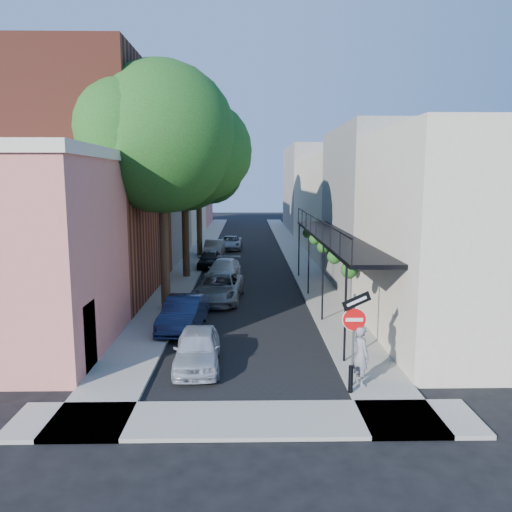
{
  "coord_description": "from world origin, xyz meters",
  "views": [
    {
      "loc": [
        0.05,
        -13.01,
        6.19
      ],
      "look_at": [
        0.43,
        8.87,
        2.8
      ],
      "focal_mm": 35.0,
      "sensor_mm": 36.0,
      "label": 1
    }
  ],
  "objects_px": {
    "bollard": "(351,379)",
    "parked_car_f": "(214,249)",
    "pedestrian": "(361,355)",
    "sign_post": "(354,323)",
    "oak_far": "(204,152)",
    "parked_car_b": "(184,313)",
    "parked_car_c": "(219,288)",
    "oak_mid": "(191,165)",
    "parked_car_d": "(224,270)",
    "parked_car_a": "(197,349)",
    "parked_car_e": "(209,259)",
    "parked_car_g": "(230,243)",
    "oak_near": "(172,141)"
  },
  "relations": [
    {
      "from": "parked_car_e",
      "to": "parked_car_f",
      "type": "height_order",
      "value": "parked_car_f"
    },
    {
      "from": "parked_car_a",
      "to": "pedestrian",
      "type": "height_order",
      "value": "pedestrian"
    },
    {
      "from": "parked_car_d",
      "to": "bollard",
      "type": "bearing_deg",
      "value": -68.48
    },
    {
      "from": "oak_mid",
      "to": "parked_car_d",
      "type": "height_order",
      "value": "oak_mid"
    },
    {
      "from": "parked_car_e",
      "to": "parked_car_g",
      "type": "xyz_separation_m",
      "value": [
        1.15,
        9.39,
        -0.03
      ]
    },
    {
      "from": "oak_near",
      "to": "parked_car_d",
      "type": "distance_m",
      "value": 10.15
    },
    {
      "from": "oak_far",
      "to": "parked_car_e",
      "type": "xyz_separation_m",
      "value": [
        0.75,
        -5.82,
        -7.63
      ]
    },
    {
      "from": "oak_near",
      "to": "parked_car_a",
      "type": "xyz_separation_m",
      "value": [
        1.75,
        -7.4,
        -7.25
      ]
    },
    {
      "from": "parked_car_e",
      "to": "parked_car_g",
      "type": "distance_m",
      "value": 9.46
    },
    {
      "from": "oak_far",
      "to": "parked_car_b",
      "type": "xyz_separation_m",
      "value": [
        0.75,
        -20.19,
        -7.58
      ]
    },
    {
      "from": "pedestrian",
      "to": "parked_car_b",
      "type": "bearing_deg",
      "value": 25.32
    },
    {
      "from": "parked_car_f",
      "to": "pedestrian",
      "type": "height_order",
      "value": "pedestrian"
    },
    {
      "from": "parked_car_a",
      "to": "parked_car_c",
      "type": "distance_m",
      "value": 9.02
    },
    {
      "from": "parked_car_b",
      "to": "parked_car_g",
      "type": "height_order",
      "value": "parked_car_b"
    },
    {
      "from": "parked_car_b",
      "to": "oak_near",
      "type": "bearing_deg",
      "value": 109.28
    },
    {
      "from": "oak_near",
      "to": "oak_mid",
      "type": "distance_m",
      "value": 8.01
    },
    {
      "from": "bollard",
      "to": "oak_far",
      "type": "bearing_deg",
      "value": 103.35
    },
    {
      "from": "oak_near",
      "to": "oak_mid",
      "type": "bearing_deg",
      "value": 90.37
    },
    {
      "from": "parked_car_a",
      "to": "oak_far",
      "type": "bearing_deg",
      "value": 91.42
    },
    {
      "from": "oak_mid",
      "to": "parked_car_b",
      "type": "distance_m",
      "value": 12.87
    },
    {
      "from": "oak_far",
      "to": "parked_car_c",
      "type": "bearing_deg",
      "value": -82.76
    },
    {
      "from": "parked_car_c",
      "to": "parked_car_f",
      "type": "height_order",
      "value": "parked_car_c"
    },
    {
      "from": "oak_far",
      "to": "parked_car_f",
      "type": "xyz_separation_m",
      "value": [
        0.75,
        -0.93,
        -7.58
      ]
    },
    {
      "from": "oak_near",
      "to": "oak_far",
      "type": "xyz_separation_m",
      "value": [
        0.01,
        17.01,
        0.38
      ]
    },
    {
      "from": "bollard",
      "to": "parked_car_g",
      "type": "bearing_deg",
      "value": 98.35
    },
    {
      "from": "parked_car_d",
      "to": "parked_car_f",
      "type": "bearing_deg",
      "value": 104.07
    },
    {
      "from": "bollard",
      "to": "parked_car_b",
      "type": "xyz_separation_m",
      "value": [
        -5.6,
        6.58,
        0.16
      ]
    },
    {
      "from": "parked_car_a",
      "to": "pedestrian",
      "type": "bearing_deg",
      "value": -22.56
    },
    {
      "from": "bollard",
      "to": "oak_near",
      "type": "relative_size",
      "value": 0.07
    },
    {
      "from": "oak_mid",
      "to": "parked_car_d",
      "type": "bearing_deg",
      "value": -29.28
    },
    {
      "from": "pedestrian",
      "to": "sign_post",
      "type": "bearing_deg",
      "value": 87.82
    },
    {
      "from": "parked_car_e",
      "to": "pedestrian",
      "type": "relative_size",
      "value": 2.03
    },
    {
      "from": "parked_car_b",
      "to": "parked_car_c",
      "type": "distance_m",
      "value": 4.96
    },
    {
      "from": "sign_post",
      "to": "oak_far",
      "type": "xyz_separation_m",
      "value": [
        -6.51,
        26.3,
        6.22
      ]
    },
    {
      "from": "oak_far",
      "to": "parked_car_b",
      "type": "distance_m",
      "value": 21.58
    },
    {
      "from": "bollard",
      "to": "parked_car_g",
      "type": "relative_size",
      "value": 0.19
    },
    {
      "from": "oak_mid",
      "to": "parked_car_e",
      "type": "height_order",
      "value": "oak_mid"
    },
    {
      "from": "oak_near",
      "to": "parked_car_b",
      "type": "relative_size",
      "value": 2.77
    },
    {
      "from": "bollard",
      "to": "parked_car_c",
      "type": "height_order",
      "value": "parked_car_c"
    },
    {
      "from": "bollard",
      "to": "parked_car_f",
      "type": "height_order",
      "value": "parked_car_f"
    },
    {
      "from": "oak_mid",
      "to": "parked_car_g",
      "type": "height_order",
      "value": "oak_mid"
    },
    {
      "from": "bollard",
      "to": "parked_car_a",
      "type": "distance_m",
      "value": 5.19
    },
    {
      "from": "parked_car_f",
      "to": "parked_car_g",
      "type": "height_order",
      "value": "parked_car_f"
    },
    {
      "from": "parked_car_a",
      "to": "parked_car_g",
      "type": "relative_size",
      "value": 0.87
    },
    {
      "from": "parked_car_e",
      "to": "parked_car_g",
      "type": "bearing_deg",
      "value": 85.26
    },
    {
      "from": "bollard",
      "to": "pedestrian",
      "type": "distance_m",
      "value": 0.85
    },
    {
      "from": "sign_post",
      "to": "parked_car_c",
      "type": "relative_size",
      "value": 0.61
    },
    {
      "from": "bollard",
      "to": "parked_car_g",
      "type": "xyz_separation_m",
      "value": [
        -4.45,
        30.33,
        0.07
      ]
    },
    {
      "from": "oak_far",
      "to": "parked_car_f",
      "type": "distance_m",
      "value": 7.67
    },
    {
      "from": "oak_near",
      "to": "parked_car_e",
      "type": "xyz_separation_m",
      "value": [
        0.77,
        11.19,
        -7.25
      ]
    }
  ]
}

